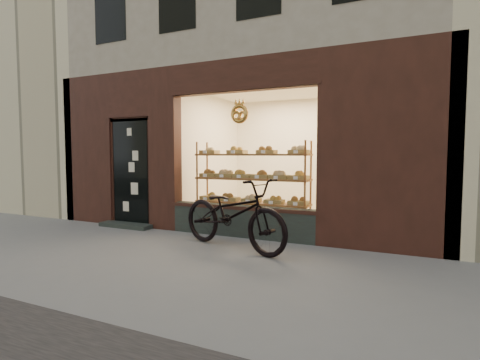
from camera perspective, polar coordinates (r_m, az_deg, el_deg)
The scene contains 4 objects.
ground at distance 5.21m, azimuth -14.52°, elevation -12.43°, with size 90.00×90.00×0.00m, color #616161.
neighbor_left at distance 16.15m, azimuth -29.13°, elevation 14.31°, with size 12.00×7.00×9.00m, color beige.
display_shelf at distance 6.98m, azimuth 1.78°, elevation -0.93°, with size 2.20×0.45×1.70m.
bicycle at distance 5.77m, azimuth -1.10°, elevation -5.11°, with size 0.73×2.10×1.10m, color black.
Camera 1 is at (3.22, -3.83, 1.46)m, focal length 28.00 mm.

